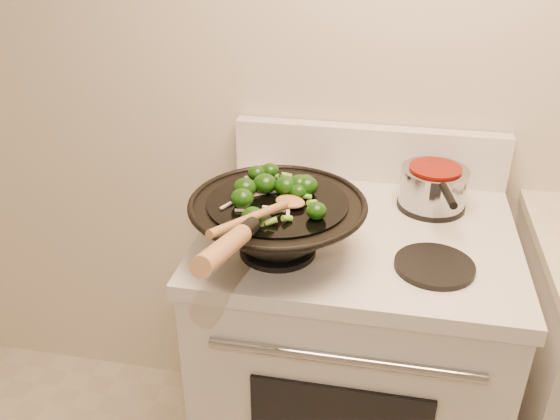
# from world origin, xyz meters

# --- Properties ---
(stove) EXTENTS (0.78, 0.67, 1.08)m
(stove) POSITION_xyz_m (-0.07, 1.17, 0.47)
(stove) COLOR silver
(stove) RESTS_ON ground
(wok) EXTENTS (0.41, 0.67, 0.26)m
(wok) POSITION_xyz_m (-0.25, 1.01, 1.00)
(wok) COLOR black
(wok) RESTS_ON stove
(stirfry) EXTENTS (0.24, 0.28, 0.05)m
(stirfry) POSITION_xyz_m (-0.25, 1.04, 1.08)
(stirfry) COLOR #113709
(stirfry) RESTS_ON wok
(wooden_spoon) EXTENTS (0.15, 0.31, 0.08)m
(wooden_spoon) POSITION_xyz_m (-0.25, 0.93, 1.08)
(wooden_spoon) COLOR #9E6A3E
(wooden_spoon) RESTS_ON wok
(saucepan) EXTENTS (0.18, 0.28, 0.10)m
(saucepan) POSITION_xyz_m (0.11, 1.32, 0.99)
(saucepan) COLOR #96989E
(saucepan) RESTS_ON stove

